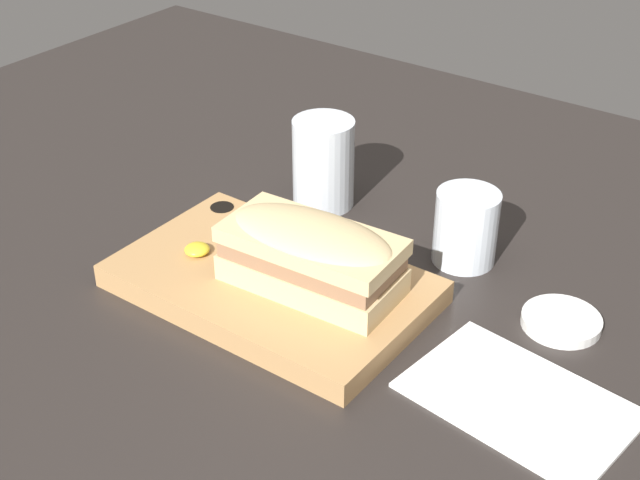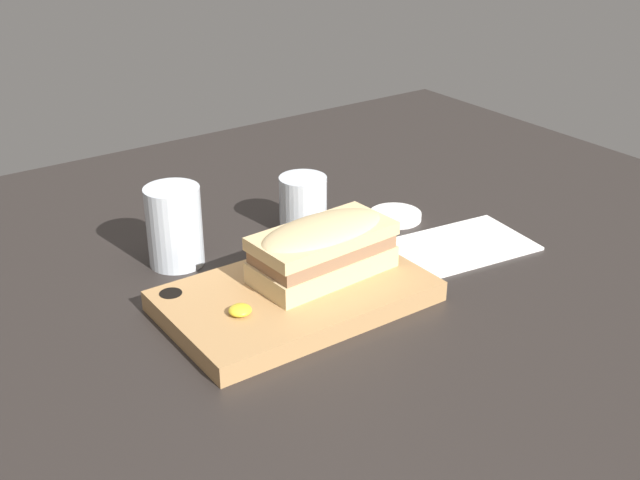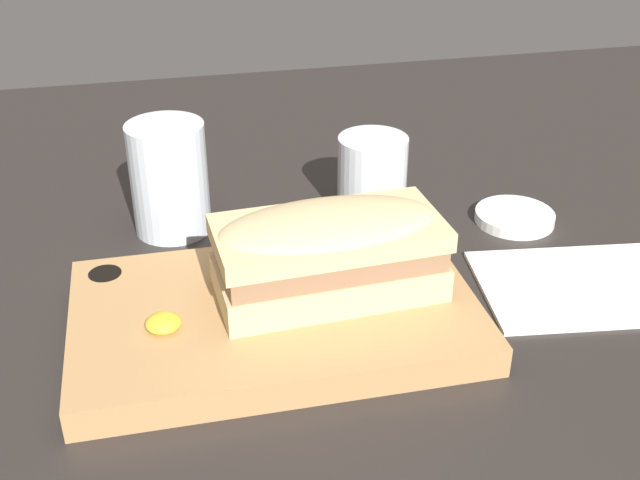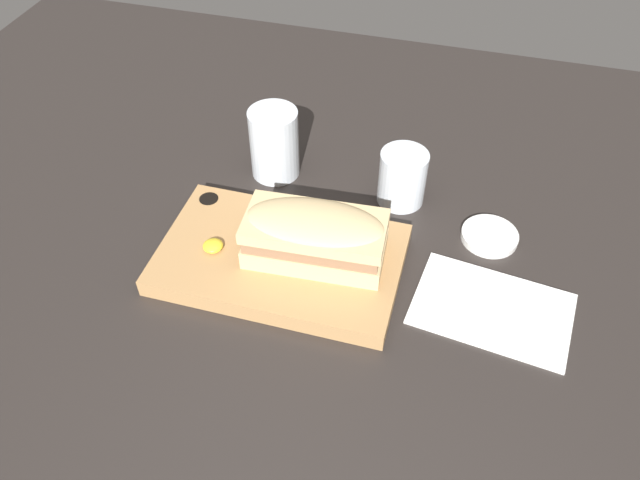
# 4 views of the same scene
# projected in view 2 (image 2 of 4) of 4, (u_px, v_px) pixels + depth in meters

# --- Properties ---
(dining_table) EXTENTS (1.53, 1.28, 0.02)m
(dining_table) POSITION_uv_depth(u_px,v_px,m) (306.00, 308.00, 0.97)
(dining_table) COLOR #282321
(dining_table) RESTS_ON ground
(serving_board) EXTENTS (0.31, 0.19, 0.03)m
(serving_board) POSITION_uv_depth(u_px,v_px,m) (294.00, 295.00, 0.96)
(serving_board) COLOR tan
(serving_board) RESTS_ON dining_table
(sandwich) EXTENTS (0.18, 0.09, 0.07)m
(sandwich) POSITION_uv_depth(u_px,v_px,m) (323.00, 246.00, 0.96)
(sandwich) COLOR #DBBC84
(sandwich) RESTS_ON serving_board
(mustard_dollop) EXTENTS (0.03, 0.03, 0.01)m
(mustard_dollop) POSITION_uv_depth(u_px,v_px,m) (240.00, 310.00, 0.89)
(mustard_dollop) COLOR yellow
(mustard_dollop) RESTS_ON serving_board
(water_glass) EXTENTS (0.07, 0.07, 0.11)m
(water_glass) POSITION_uv_depth(u_px,v_px,m) (175.00, 231.00, 1.04)
(water_glass) COLOR silver
(water_glass) RESTS_ON dining_table
(wine_glass) EXTENTS (0.07, 0.07, 0.08)m
(wine_glass) POSITION_uv_depth(u_px,v_px,m) (303.00, 207.00, 1.14)
(wine_glass) COLOR silver
(wine_glass) RESTS_ON dining_table
(napkin) EXTENTS (0.20, 0.15, 0.00)m
(napkin) POSITION_uv_depth(u_px,v_px,m) (461.00, 246.00, 1.10)
(napkin) COLOR white
(napkin) RESTS_ON dining_table
(condiment_dish) EXTENTS (0.08, 0.08, 0.01)m
(condiment_dish) POSITION_uv_depth(u_px,v_px,m) (395.00, 216.00, 1.18)
(condiment_dish) COLOR white
(condiment_dish) RESTS_ON dining_table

